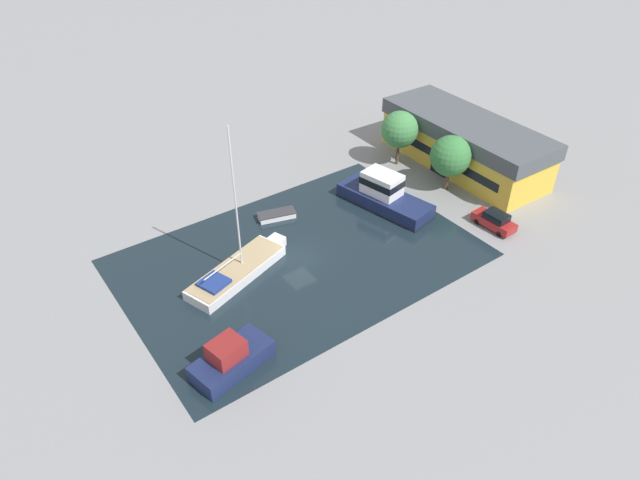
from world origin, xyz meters
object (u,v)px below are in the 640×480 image
(small_dinghy, at_px, (277,215))
(parked_car, at_px, (495,220))
(quay_tree_near_building, at_px, (451,156))
(warehouse_building, at_px, (465,143))
(quay_tree_by_water, at_px, (400,130))
(sailboat_moored, at_px, (238,270))
(cabin_boat, at_px, (231,358))
(motor_cruiser, at_px, (384,195))

(small_dinghy, bearing_deg, parked_car, -114.69)
(quay_tree_near_building, bearing_deg, warehouse_building, 117.17)
(quay_tree_by_water, bearing_deg, sailboat_moored, -74.29)
(sailboat_moored, bearing_deg, warehouse_building, 75.83)
(quay_tree_near_building, height_order, quay_tree_by_water, quay_tree_by_water)
(sailboat_moored, xyz_separation_m, small_dinghy, (-5.73, 7.67, -0.28))
(small_dinghy, bearing_deg, quay_tree_near_building, -92.81)
(sailboat_moored, height_order, cabin_boat, sailboat_moored)
(sailboat_moored, height_order, small_dinghy, sailboat_moored)
(quay_tree_by_water, xyz_separation_m, parked_car, (15.38, -1.02, -3.51))
(warehouse_building, height_order, motor_cruiser, warehouse_building)
(warehouse_building, height_order, parked_car, warehouse_building)
(quay_tree_near_building, xyz_separation_m, sailboat_moored, (-0.31, -25.77, -3.41))
(parked_car, height_order, sailboat_moored, sailboat_moored)
(sailboat_moored, distance_m, cabin_boat, 10.64)
(cabin_boat, bearing_deg, parked_car, 79.43)
(small_dinghy, bearing_deg, sailboat_moored, 142.39)
(warehouse_building, relative_size, quay_tree_by_water, 3.19)
(warehouse_building, xyz_separation_m, motor_cruiser, (1.31, -13.20, -1.56))
(sailboat_moored, distance_m, motor_cruiser, 17.98)
(sailboat_moored, xyz_separation_m, cabin_boat, (9.05, -5.58, 0.40))
(parked_car, relative_size, cabin_boat, 0.67)
(parked_car, height_order, cabin_boat, cabin_boat)
(warehouse_building, xyz_separation_m, quay_tree_by_water, (-4.65, -5.92, 1.49))
(quay_tree_near_building, distance_m, quay_tree_by_water, 7.43)
(parked_car, distance_m, small_dinghy, 21.67)
(quay_tree_near_building, height_order, parked_car, quay_tree_near_building)
(motor_cruiser, bearing_deg, sailboat_moored, 172.13)
(warehouse_building, distance_m, quay_tree_by_water, 7.67)
(sailboat_moored, bearing_deg, cabin_boat, -50.30)
(quay_tree_by_water, xyz_separation_m, cabin_boat, (16.14, -30.79, -3.37))
(warehouse_building, relative_size, quay_tree_near_building, 3.33)
(motor_cruiser, bearing_deg, parked_car, -67.88)
(parked_car, relative_size, small_dinghy, 1.08)
(quay_tree_near_building, height_order, cabin_boat, quay_tree_near_building)
(quay_tree_by_water, relative_size, cabin_boat, 0.98)
(quay_tree_by_water, bearing_deg, quay_tree_near_building, 4.35)
(small_dinghy, bearing_deg, warehouse_building, -82.35)
(motor_cruiser, bearing_deg, quay_tree_near_building, -21.88)
(warehouse_building, bearing_deg, sailboat_moored, -84.25)
(motor_cruiser, relative_size, small_dinghy, 2.64)
(warehouse_building, height_order, small_dinghy, warehouse_building)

